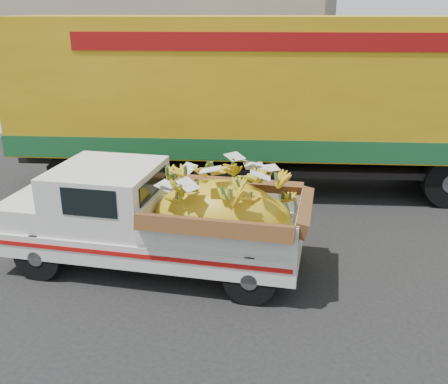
# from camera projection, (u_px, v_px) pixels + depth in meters

# --- Properties ---
(ground) EXTENTS (100.00, 100.00, 0.00)m
(ground) POSITION_uv_depth(u_px,v_px,m) (166.00, 293.00, 7.35)
(ground) COLOR black
(ground) RESTS_ON ground
(curb) EXTENTS (60.00, 0.25, 0.15)m
(curb) POSITION_uv_depth(u_px,v_px,m) (265.00, 154.00, 14.15)
(curb) COLOR gray
(curb) RESTS_ON ground
(sidewalk) EXTENTS (60.00, 4.00, 0.14)m
(sidewalk) POSITION_uv_depth(u_px,v_px,m) (278.00, 137.00, 16.05)
(sidewalk) COLOR gray
(sidewalk) RESTS_ON ground
(building_left) EXTENTS (18.00, 6.00, 5.00)m
(building_left) POSITION_uv_depth(u_px,v_px,m) (127.00, 43.00, 22.56)
(building_left) COLOR gray
(building_left) RESTS_ON ground
(pickup_truck) EXTENTS (4.77, 1.99, 1.64)m
(pickup_truck) POSITION_uv_depth(u_px,v_px,m) (174.00, 218.00, 7.74)
(pickup_truck) COLOR black
(pickup_truck) RESTS_ON ground
(semi_trailer) EXTENTS (12.09, 4.83, 3.80)m
(semi_trailer) POSITION_uv_depth(u_px,v_px,m) (284.00, 96.00, 11.02)
(semi_trailer) COLOR black
(semi_trailer) RESTS_ON ground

